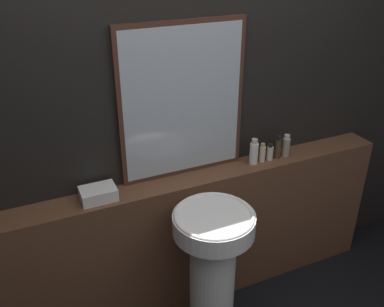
# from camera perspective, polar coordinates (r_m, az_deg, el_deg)

# --- Properties ---
(wall_back) EXTENTS (8.00, 0.06, 2.50)m
(wall_back) POSITION_cam_1_polar(r_m,az_deg,el_deg) (2.48, -0.69, 4.81)
(wall_back) COLOR black
(wall_back) RESTS_ON ground_plane
(vanity_counter) EXTENTS (2.57, 0.20, 0.93)m
(vanity_counter) POSITION_cam_1_polar(r_m,az_deg,el_deg) (2.78, 0.50, -11.31)
(vanity_counter) COLOR brown
(vanity_counter) RESTS_ON ground_plane
(pedestal_sink) EXTENTS (0.43, 0.43, 0.92)m
(pedestal_sink) POSITION_cam_1_polar(r_m,az_deg,el_deg) (2.44, 2.75, -15.10)
(pedestal_sink) COLOR white
(pedestal_sink) RESTS_ON ground_plane
(mirror) EXTENTS (0.74, 0.03, 0.89)m
(mirror) POSITION_cam_1_polar(r_m,az_deg,el_deg) (2.37, -1.24, 6.84)
(mirror) COLOR #47281E
(mirror) RESTS_ON vanity_counter
(towel_stack) EXTENTS (0.19, 0.13, 0.07)m
(towel_stack) POSITION_cam_1_polar(r_m,az_deg,el_deg) (2.35, -12.39, -5.25)
(towel_stack) COLOR white
(towel_stack) RESTS_ON vanity_counter
(shampoo_bottle) EXTENTS (0.05, 0.05, 0.17)m
(shampoo_bottle) POSITION_cam_1_polar(r_m,az_deg,el_deg) (2.65, 8.25, 0.16)
(shampoo_bottle) COLOR white
(shampoo_bottle) RESTS_ON vanity_counter
(conditioner_bottle) EXTENTS (0.04, 0.04, 0.12)m
(conditioner_bottle) POSITION_cam_1_polar(r_m,az_deg,el_deg) (2.69, 9.36, 0.05)
(conditioner_bottle) COLOR beige
(conditioner_bottle) RESTS_ON vanity_counter
(lotion_bottle) EXTENTS (0.04, 0.04, 0.11)m
(lotion_bottle) POSITION_cam_1_polar(r_m,az_deg,el_deg) (2.72, 10.35, 0.16)
(lotion_bottle) COLOR beige
(lotion_bottle) RESTS_ON vanity_counter
(body_wash_bottle) EXTENTS (0.04, 0.04, 0.15)m
(body_wash_bottle) POSITION_cam_1_polar(r_m,az_deg,el_deg) (2.74, 11.37, 0.74)
(body_wash_bottle) COLOR #4C3823
(body_wash_bottle) RESTS_ON vanity_counter
(hand_soap_bottle) EXTENTS (0.05, 0.05, 0.15)m
(hand_soap_bottle) POSITION_cam_1_polar(r_m,az_deg,el_deg) (2.78, 12.42, 0.95)
(hand_soap_bottle) COLOR gray
(hand_soap_bottle) RESTS_ON vanity_counter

